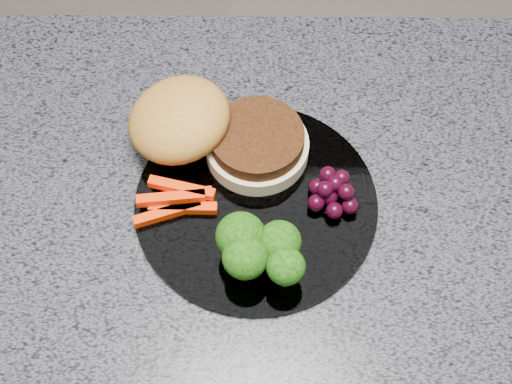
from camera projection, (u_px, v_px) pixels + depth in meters
island_cabinet at (202, 361)px, 1.16m from camera, size 1.20×0.60×0.86m
countertop at (175, 231)px, 0.77m from camera, size 1.20×0.60×0.04m
plate at (256, 203)px, 0.76m from camera, size 0.26×0.26×0.01m
burger at (207, 131)px, 0.78m from camera, size 0.21×0.15×0.06m
carrot_sticks at (176, 201)px, 0.75m from camera, size 0.09×0.06×0.02m
broccoli at (258, 248)px, 0.69m from camera, size 0.09×0.07×0.06m
grape_bunch at (334, 191)px, 0.75m from camera, size 0.05×0.06×0.03m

